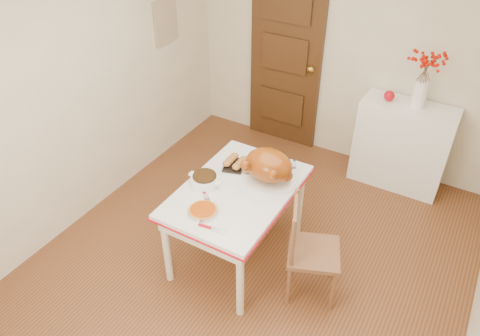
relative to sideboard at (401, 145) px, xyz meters
The scene contains 18 objects.
floor 1.99m from the sideboard, 112.90° to the right, with size 3.50×4.00×0.00m, color #572D13.
wall_back 1.11m from the sideboard, 163.69° to the left, with size 3.50×0.00×2.50m, color beige.
wall_left 3.17m from the sideboard, 144.57° to the right, with size 0.00×4.00×2.50m, color beige.
door_back 1.57m from the sideboard, behind, with size 0.85×0.06×2.06m, color #3D2610.
photo_board 2.75m from the sideboard, 166.85° to the right, with size 0.03×0.35×0.45m, color beige.
sideboard is the anchor object (origin of this frame).
kitchen_table 2.01m from the sideboard, 117.48° to the right, with size 0.85×1.24×0.74m, color white, non-canonical shape.
chair_oak 1.83m from the sideboard, 96.43° to the right, with size 0.40×0.40×0.90m, color brown, non-canonical shape.
berry_vase 0.75m from the sideboard, ahead, with size 0.30×0.30×0.58m, color white, non-canonical shape.
apple 0.56m from the sideboard, behind, with size 0.11×0.11×0.11m, color #B60715.
turkey_platter 1.79m from the sideboard, 115.85° to the right, with size 0.47×0.38×0.30m, color #8C4313, non-canonical shape.
pumpkin_pie 2.39m from the sideboard, 114.95° to the right, with size 0.23×0.23×0.05m, color #A73D06.
stuffing_dish 2.22m from the sideboard, 122.61° to the right, with size 0.29×0.23×0.11m, color #38230B, non-canonical shape.
rolls_tray 1.86m from the sideboard, 125.01° to the right, with size 0.27×0.22×0.07m, color #B4703A, non-canonical shape.
pie_server 2.44m from the sideboard, 110.50° to the right, with size 0.21×0.06×0.01m, color silver, non-canonical shape.
carving_knife 2.28m from the sideboard, 118.83° to the right, with size 0.26×0.06×0.01m, color silver, non-canonical shape.
drinking_glass 1.56m from the sideboard, 124.14° to the right, with size 0.06×0.06×0.10m, color white.
shaker_pair 1.48m from the sideboard, 117.91° to the right, with size 0.08×0.03×0.08m, color white, non-canonical shape.
Camera 1 is at (1.31, -2.49, 3.06)m, focal length 34.36 mm.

